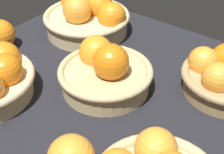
{
  "coord_description": "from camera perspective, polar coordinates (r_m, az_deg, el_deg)",
  "views": [
    {
      "loc": [
        -36.71,
        48.97,
        52.14
      ],
      "look_at": [
        -0.22,
        0.71,
        7.0
      ],
      "focal_mm": 54.06,
      "sensor_mm": 36.0,
      "label": 1
    }
  ],
  "objects": [
    {
      "name": "basket_center",
      "position": [
        0.77,
        -1.25,
        0.96
      ],
      "size": [
        21.67,
        21.67,
        12.13
      ],
      "color": "tan",
      "rests_on": "market_tray"
    },
    {
      "name": "loose_orange_back_gap",
      "position": [
        0.96,
        -18.42,
        6.84
      ],
      "size": [
        8.23,
        8.23,
        8.23
      ],
      "primitive_type": "sphere",
      "color": "orange",
      "rests_on": "market_tray"
    },
    {
      "name": "market_tray",
      "position": [
        0.79,
        0.19,
        -2.88
      ],
      "size": [
        84.0,
        72.0,
        3.0
      ],
      "primitive_type": "cube",
      "color": "black",
      "rests_on": "ground"
    },
    {
      "name": "basket_near_right",
      "position": [
        0.99,
        -4.06,
        10.07
      ],
      "size": [
        24.97,
        24.97,
        12.13
      ],
      "color": "#D3BC8C",
      "rests_on": "market_tray"
    }
  ]
}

